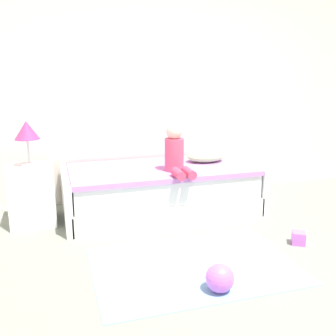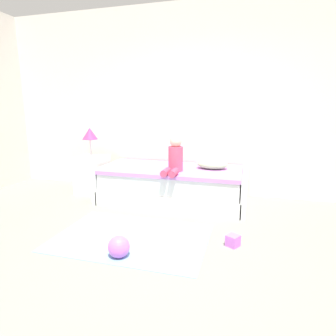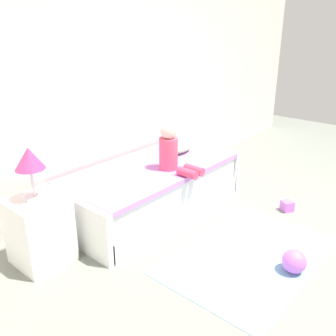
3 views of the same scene
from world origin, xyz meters
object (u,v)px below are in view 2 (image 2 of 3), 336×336
Objects in this scene: child_figure at (175,157)px; toy_ball at (119,247)px; nightstand at (92,175)px; toy_block at (233,241)px; pillow at (212,164)px; table_lamp at (90,135)px; bed at (173,185)px.

child_figure is 1.60m from toy_ball.
toy_block is (2.29, -1.24, -0.24)m from nightstand.
child_figure reaches higher than nightstand.
pillow is 2.14× the size of toy_ball.
toy_block is (0.38, -1.30, -0.51)m from pillow.
child_figure is 2.48× the size of toy_ball.
nightstand reaches higher than toy_ball.
nightstand is 2.62m from toy_block.
table_lamp is 2.75m from toy_block.
toy_block is at bearing -73.64° from pillow.
nightstand reaches higher than toy_block.
toy_ball is 1.80× the size of toy_block.
toy_block is (0.94, -1.20, -0.19)m from bed.
pillow reaches higher than bed.
toy_ball is at bearing -95.86° from child_figure.
table_lamp reaches higher than pillow.
child_figure reaches higher than pillow.
bed is 0.65m from pillow.
table_lamp reaches higher than nightstand.
bed is 4.69× the size of table_lamp.
toy_ball is at bearing -92.09° from bed.
pillow is (1.91, 0.06, 0.26)m from nightstand.
toy_ball is at bearing -53.50° from table_lamp.
pillow is at bearing 70.88° from toy_ball.
bed is at bearing 87.91° from toy_ball.
bed is at bearing -1.70° from nightstand.
table_lamp is 1.02× the size of pillow.
child_figure is at bearing -68.72° from bed.
table_lamp is at bearing 0.00° from nightstand.
child_figure is (0.09, -0.23, 0.46)m from bed.
nightstand is at bearing 169.43° from child_figure.
toy_block is at bearing -28.32° from nightstand.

